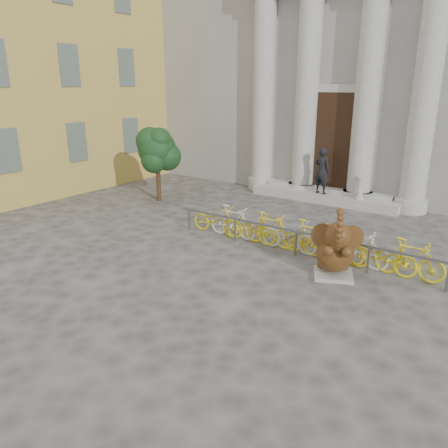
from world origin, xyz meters
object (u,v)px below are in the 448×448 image
Objects in this scene: pedestrian at (322,171)px; tree at (157,150)px; elephant_statue at (335,252)px; bike_rack at (300,236)px.

tree is at bearing 43.64° from pedestrian.
elephant_statue is at bearing -18.53° from tree.
pedestrian is at bearing 107.77° from bike_rack.
tree reaches higher than elephant_statue.
tree is (-7.12, 1.89, 1.55)m from bike_rack.
elephant_statue is 0.23× the size of bike_rack.
bike_rack is 5.80m from pedestrian.
elephant_statue is 7.20m from pedestrian.
bike_rack is at bearing 120.58° from elephant_statue.
bike_rack is 2.72× the size of tree.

